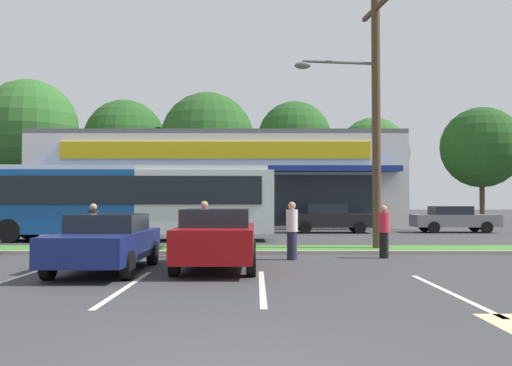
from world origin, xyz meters
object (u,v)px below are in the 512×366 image
at_px(city_bus, 128,200).
at_px(car_2, 457,219).
at_px(car_3, 332,218).
at_px(pedestrian_near_bench, 207,229).
at_px(car_1, 109,241).
at_px(pedestrian_by_pole, 387,232).
at_px(car_0, 220,238).
at_px(utility_pole, 375,111).
at_px(pedestrian_far, 96,230).
at_px(pedestrian_mid, 295,231).

distance_m(city_bus, car_2, 18.07).
xyz_separation_m(car_3, pedestrian_near_bench, (-5.63, -13.70, 0.07)).
distance_m(city_bus, pedestrian_near_bench, 8.42).
relative_size(car_1, pedestrian_by_pole, 2.98).
xyz_separation_m(car_0, car_3, (5.03, 16.73, 0.01)).
height_order(car_2, car_3, car_3).
bearing_deg(pedestrian_by_pole, car_1, 153.30).
bearing_deg(car_0, car_1, 99.14).
bearing_deg(car_2, utility_pole, -120.34).
xyz_separation_m(car_0, pedestrian_far, (-4.06, 3.21, 0.04)).
bearing_deg(pedestrian_by_pole, pedestrian_far, 127.40).
bearing_deg(car_2, pedestrian_by_pole, -116.60).
xyz_separation_m(car_1, pedestrian_by_pole, (7.52, 3.24, 0.07)).
relative_size(car_3, pedestrian_far, 2.85).
bearing_deg(utility_pole, car_1, -144.12).
bearing_deg(pedestrian_by_pole, pedestrian_near_bench, 127.66).
bearing_deg(city_bus, pedestrian_mid, -51.45).
height_order(car_0, car_1, car_0).
relative_size(utility_pole, car_0, 1.99).
bearing_deg(car_0, utility_pole, -44.32).
bearing_deg(pedestrian_mid, city_bus, 87.21).
bearing_deg(pedestrian_far, car_3, 121.95).
bearing_deg(car_1, pedestrian_mid, 120.18).
xyz_separation_m(car_3, pedestrian_far, (-9.09, -13.52, 0.03)).
relative_size(car_2, pedestrian_by_pole, 2.90).
distance_m(utility_pole, pedestrian_mid, 5.70).
bearing_deg(pedestrian_near_bench, pedestrian_by_pole, 17.94).
bearing_deg(car_2, city_bus, -158.00).
relative_size(car_3, pedestrian_by_pole, 2.95).
relative_size(car_3, pedestrian_mid, 2.77).
distance_m(car_1, pedestrian_near_bench, 4.04).
bearing_deg(car_1, car_2, 140.05).
xyz_separation_m(utility_pole, pedestrian_far, (-9.05, -1.90, -4.02)).
height_order(car_3, pedestrian_by_pole, pedestrian_by_pole).
relative_size(utility_pole, pedestrian_mid, 5.31).
xyz_separation_m(car_0, pedestrian_by_pole, (4.85, 2.81, 0.01)).
xyz_separation_m(car_0, car_2, (11.99, 17.07, -0.03)).
distance_m(city_bus, pedestrian_far, 7.19).
relative_size(car_2, car_3, 0.98).
distance_m(city_bus, pedestrian_by_pole, 12.21).
relative_size(utility_pole, city_bus, 0.69).
relative_size(city_bus, car_0, 2.87).
distance_m(car_3, pedestrian_near_bench, 14.81).
xyz_separation_m(car_3, pedestrian_mid, (-2.99, -14.43, 0.06)).
relative_size(pedestrian_near_bench, pedestrian_by_pole, 1.08).
height_order(car_0, pedestrian_far, pedestrian_far).
height_order(car_1, pedestrian_mid, pedestrian_mid).
relative_size(utility_pole, pedestrian_near_bench, 5.22).
xyz_separation_m(utility_pole, car_2, (7.00, 11.96, -4.09)).
xyz_separation_m(pedestrian_mid, pedestrian_far, (-6.10, 0.91, -0.03)).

